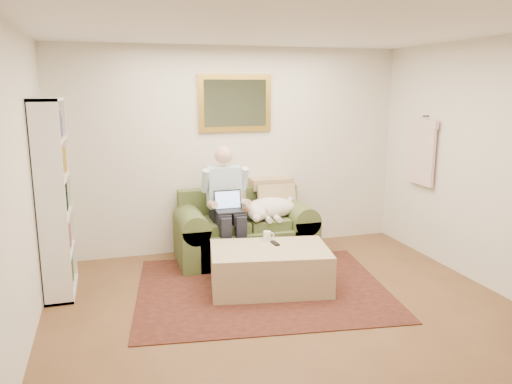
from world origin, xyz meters
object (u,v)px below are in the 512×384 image
seated_man (228,207)px  coffee_mug (267,236)px  ottoman (270,268)px  laptop (229,206)px  bookshelf (54,198)px  sofa (245,235)px  sleeping_dog (270,208)px

seated_man → coffee_mug: 0.69m
ottoman → coffee_mug: bearing=78.0°
laptop → bookshelf: bookshelf is taller
bookshelf → laptop: bearing=6.8°
seated_man → laptop: size_ratio=4.33×
sofa → seated_man: 0.51m
seated_man → ottoman: seated_man is taller
sofa → ottoman: bearing=-90.3°
sofa → coffee_mug: (0.05, -0.74, 0.21)m
ottoman → bookshelf: bearing=164.9°
laptop → coffee_mug: bearing=-59.5°
ottoman → bookshelf: 2.33m
ottoman → laptop: bearing=107.2°
laptop → sleeping_dog: (0.55, 0.13, -0.10)m
bookshelf → coffee_mug: bearing=-7.7°
seated_man → sleeping_dog: (0.55, 0.07, -0.06)m
sleeping_dog → coffee_mug: size_ratio=6.91×
bookshelf → ottoman: bearing=-15.1°
sleeping_dog → coffee_mug: (-0.25, -0.65, -0.15)m
laptop → coffee_mug: size_ratio=3.26×
laptop → ottoman: 0.98m
sleeping_dog → bookshelf: size_ratio=0.35×
sleeping_dog → bookshelf: bearing=-171.6°
seated_man → ottoman: 1.02m
sofa → laptop: 0.56m
sofa → sleeping_dog: size_ratio=2.43×
sleeping_dog → seated_man: bearing=-172.9°
laptop → coffee_mug: (0.30, -0.52, -0.24)m
laptop → sofa: bearing=41.0°
seated_man → coffee_mug: bearing=-62.4°
sofa → sleeping_dog: (0.30, -0.08, 0.35)m
seated_man → sleeping_dog: seated_man is taller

